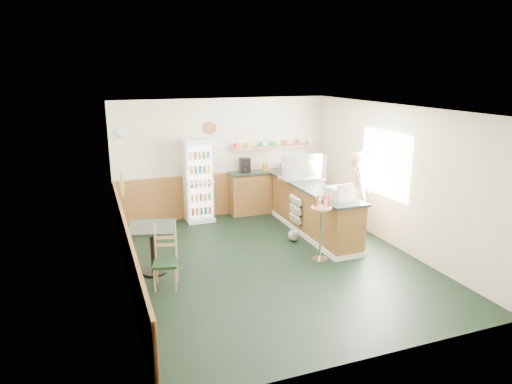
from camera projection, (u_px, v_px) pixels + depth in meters
name	position (u px, v px, depth m)	size (l,w,h in m)	color
ground	(273.00, 262.00, 8.13)	(6.00, 6.00, 0.00)	black
room_envelope	(247.00, 171.00, 8.32)	(5.04, 6.02, 2.72)	silver
service_counter	(313.00, 212.00, 9.44)	(0.68, 3.01, 1.01)	#91592F
back_counter	(274.00, 189.00, 10.93)	(2.24, 0.42, 1.69)	#91592F
drinks_fridge	(198.00, 181.00, 10.15)	(0.61, 0.53, 1.85)	white
display_case	(302.00, 168.00, 9.76)	(0.94, 0.49, 0.53)	silver
cash_register	(340.00, 193.00, 8.35)	(0.39, 0.41, 0.22)	beige
shopkeeper	(358.00, 196.00, 9.06)	(0.59, 0.43, 1.77)	tan
condiment_stand	(321.00, 220.00, 8.03)	(0.37, 0.37, 1.16)	silver
newspaper_rack	(295.00, 210.00, 9.41)	(0.10, 0.48, 0.56)	black
cafe_table	(152.00, 240.00, 7.54)	(0.91, 0.91, 0.83)	black
cafe_chair	(164.00, 254.00, 7.13)	(0.46, 0.46, 1.01)	black
dog_doorstop	(294.00, 235.00, 9.08)	(0.23, 0.29, 0.27)	gray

